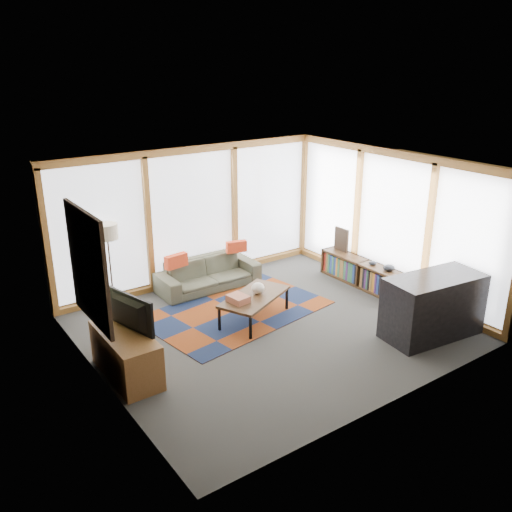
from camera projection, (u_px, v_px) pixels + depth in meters
ground at (270, 327)px, 8.72m from camera, size 5.50×5.50×0.00m
room_envelope at (275, 222)px, 8.89m from camera, size 5.52×5.02×2.62m
rug at (236, 311)px, 9.27m from camera, size 3.25×2.35×0.01m
sofa at (208, 274)px, 10.12m from camera, size 1.94×0.76×0.56m
pillow_left at (176, 261)px, 9.62m from camera, size 0.45×0.19×0.24m
pillow_right at (236, 247)px, 10.38m from camera, size 0.41×0.21×0.22m
floor_lamp at (110, 266)px, 9.24m from camera, size 0.37×0.37×1.49m
coffee_table at (254, 308)px, 8.89m from camera, size 1.45×1.14×0.43m
book_stack at (238, 299)px, 8.58m from camera, size 0.30×0.36×0.11m
vase at (258, 288)px, 8.87m from camera, size 0.26×0.26×0.19m
bookshelf at (363, 274)px, 10.21m from camera, size 0.36×1.98×0.49m
bowl_a at (389, 268)px, 9.68m from camera, size 0.26×0.26×0.11m
bowl_b at (373, 263)px, 9.95m from camera, size 0.16×0.16×0.07m
shelf_picture at (341, 239)px, 10.63m from camera, size 0.05×0.35×0.46m
tv_console at (126, 355)px, 7.29m from camera, size 0.53×1.28×0.64m
television at (125, 314)px, 7.15m from camera, size 0.34×0.89×0.51m
bar_counter at (433, 306)px, 8.32m from camera, size 1.62×0.90×0.98m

